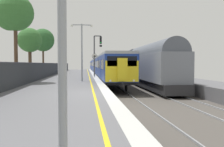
% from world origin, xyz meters
% --- Properties ---
extents(ground, '(17.40, 110.00, 1.21)m').
position_xyz_m(ground, '(2.64, 0.00, -0.61)').
color(ground, slate).
extents(commuter_train_at_platform, '(2.83, 62.20, 3.81)m').
position_xyz_m(commuter_train_at_platform, '(2.10, 36.38, 1.27)').
color(commuter_train_at_platform, navy).
rests_on(commuter_train_at_platform, ground).
extents(freight_train_adjacent_track, '(2.60, 29.72, 4.66)m').
position_xyz_m(freight_train_adjacent_track, '(6.10, 18.48, 1.55)').
color(freight_train_adjacent_track, '#232326').
rests_on(freight_train_adjacent_track, ground).
extents(signal_gantry, '(1.10, 0.24, 5.35)m').
position_xyz_m(signal_gantry, '(0.61, 18.28, 3.33)').
color(signal_gantry, '#47474C').
rests_on(signal_gantry, ground).
extents(speed_limit_sign, '(0.59, 0.08, 2.80)m').
position_xyz_m(speed_limit_sign, '(0.25, 14.64, 1.78)').
color(speed_limit_sign, '#59595B').
rests_on(speed_limit_sign, ground).
extents(platform_lamp_mid, '(2.00, 0.20, 5.29)m').
position_xyz_m(platform_lamp_mid, '(-1.13, 8.96, 3.14)').
color(platform_lamp_mid, '#93999E').
rests_on(platform_lamp_mid, ground).
extents(background_tree_left, '(3.87, 3.87, 7.63)m').
position_xyz_m(background_tree_left, '(-8.05, 28.54, 5.55)').
color(background_tree_left, '#473323').
rests_on(background_tree_left, ground).
extents(background_tree_centre, '(3.18, 3.14, 7.61)m').
position_xyz_m(background_tree_centre, '(-6.96, 8.35, 5.89)').
color(background_tree_centre, '#473323').
rests_on(background_tree_centre, ground).
extents(background_tree_right, '(3.13, 3.13, 6.25)m').
position_xyz_m(background_tree_right, '(-8.09, 18.67, 4.57)').
color(background_tree_right, '#473323').
rests_on(background_tree_right, ground).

